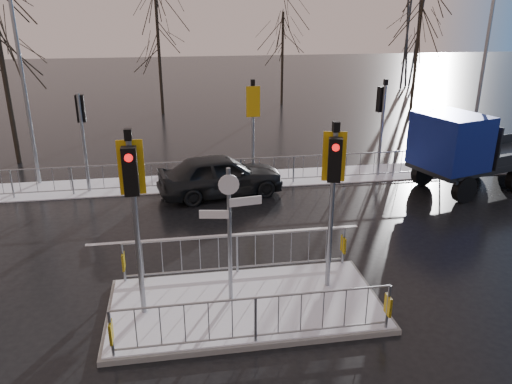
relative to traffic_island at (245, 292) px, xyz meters
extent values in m
plane|color=black|center=(0.01, -0.01, -0.39)|extent=(120.00, 120.00, 0.00)
cube|color=white|center=(0.01, 8.59, -0.37)|extent=(30.00, 2.00, 0.04)
cube|color=silver|center=(0.01, 3.79, -0.39)|extent=(8.00, 0.15, 0.01)
cube|color=slate|center=(0.01, -0.01, -0.33)|extent=(6.00, 3.00, 0.12)
cube|color=white|center=(0.01, -0.01, -0.26)|extent=(5.85, 2.85, 0.03)
cube|color=gold|center=(-2.69, -1.39, 0.28)|extent=(0.05, 0.28, 0.42)
cube|color=gold|center=(2.71, -1.39, 0.28)|extent=(0.05, 0.28, 0.42)
cube|color=gold|center=(-2.69, 1.37, 0.28)|extent=(0.05, 0.28, 0.42)
cube|color=gold|center=(2.71, 1.37, 0.28)|extent=(0.05, 0.28, 0.42)
cylinder|color=gray|center=(-2.19, -0.01, 1.63)|extent=(0.11, 0.11, 3.80)
cube|color=black|center=(-2.19, -0.19, 2.98)|extent=(0.28, 0.22, 0.95)
cylinder|color=red|center=(-2.19, -0.30, 3.28)|extent=(0.16, 0.04, 0.16)
cube|color=gold|center=(-2.19, 0.06, 2.98)|extent=(0.50, 0.03, 1.10)
cube|color=black|center=(-2.19, -0.01, 3.65)|extent=(0.14, 0.14, 0.22)
cylinder|color=gray|center=(2.01, 0.39, 1.58)|extent=(0.11, 0.11, 3.70)
cube|color=black|center=(1.96, 0.22, 2.88)|extent=(0.33, 0.28, 0.95)
cylinder|color=red|center=(1.94, 0.11, 3.18)|extent=(0.16, 0.08, 0.16)
cube|color=gold|center=(2.03, 0.46, 2.88)|extent=(0.49, 0.16, 1.10)
cube|color=black|center=(2.01, 0.39, 3.55)|extent=(0.14, 0.14, 0.22)
cylinder|color=gray|center=(-0.29, 0.19, 1.28)|extent=(0.09, 0.09, 3.10)
cube|color=silver|center=(0.06, 0.19, 2.08)|extent=(0.70, 0.14, 0.18)
cube|color=silver|center=(-0.61, 0.19, 1.83)|extent=(0.62, 0.15, 0.18)
cylinder|color=silver|center=(-0.29, 0.16, 2.48)|extent=(0.44, 0.03, 0.44)
cylinder|color=gray|center=(-4.49, 8.29, 1.40)|extent=(0.11, 0.11, 3.50)
cube|color=black|center=(-4.49, 8.47, 2.60)|extent=(0.28, 0.22, 0.95)
cylinder|color=red|center=(-4.49, 8.58, 2.90)|extent=(0.16, 0.04, 0.16)
cylinder|color=gray|center=(1.51, 8.29, 1.45)|extent=(0.11, 0.11, 3.60)
cube|color=black|center=(1.51, 8.47, 2.70)|extent=(0.28, 0.22, 0.95)
cylinder|color=red|center=(1.51, 8.58, 3.00)|extent=(0.16, 0.04, 0.16)
cube|color=gold|center=(1.51, 8.22, 2.70)|extent=(0.50, 0.03, 1.10)
cube|color=black|center=(1.51, 8.29, 3.37)|extent=(0.14, 0.14, 0.22)
cylinder|color=gray|center=(6.51, 8.29, 1.40)|extent=(0.11, 0.11, 3.50)
cube|color=black|center=(6.46, 8.46, 2.60)|extent=(0.33, 0.28, 0.95)
cylinder|color=red|center=(6.44, 8.57, 2.90)|extent=(0.16, 0.08, 0.16)
cube|color=black|center=(6.51, 8.29, 3.27)|extent=(0.14, 0.14, 0.22)
imported|color=black|center=(0.18, 7.15, 0.35)|extent=(4.61, 2.48, 1.49)
cylinder|color=black|center=(8.27, 5.09, 0.08)|extent=(0.97, 0.53, 0.93)
cylinder|color=black|center=(7.72, 6.97, 0.08)|extent=(0.97, 0.53, 0.93)
cylinder|color=black|center=(10.23, 7.70, 0.08)|extent=(0.97, 0.53, 0.93)
cylinder|color=black|center=(12.02, 8.22, 0.08)|extent=(0.97, 0.53, 0.93)
cube|color=black|center=(10.15, 6.66, 0.52)|extent=(6.50, 3.77, 0.15)
cube|color=navy|center=(8.09, 6.06, 1.53)|extent=(2.41, 2.67, 1.86)
cube|color=black|center=(8.95, 6.31, 1.90)|extent=(0.55, 1.80, 1.03)
cube|color=#2D3033|center=(7.55, 5.90, 0.49)|extent=(0.70, 2.09, 0.33)
cube|color=black|center=(11.13, 6.94, 0.65)|extent=(4.56, 3.29, 0.11)
cube|color=black|center=(9.21, 6.38, 1.40)|extent=(0.69, 2.17, 1.40)
cylinder|color=black|center=(-7.99, 12.49, 3.29)|extent=(0.20, 0.20, 7.36)
cylinder|color=black|center=(-1.99, 21.99, 3.06)|extent=(0.19, 0.19, 6.90)
cylinder|color=black|center=(6.01, 23.99, 2.60)|extent=(0.16, 0.16, 5.98)
cylinder|color=black|center=(14.01, 20.99, 3.29)|extent=(0.20, 0.20, 7.36)
cylinder|color=gray|center=(10.51, 8.49, 3.61)|extent=(0.14, 0.14, 8.00)
cylinder|color=gray|center=(-6.49, 9.49, 3.71)|extent=(0.14, 0.14, 8.20)
camera|label=1|loc=(-1.31, -9.42, 5.91)|focal=35.00mm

